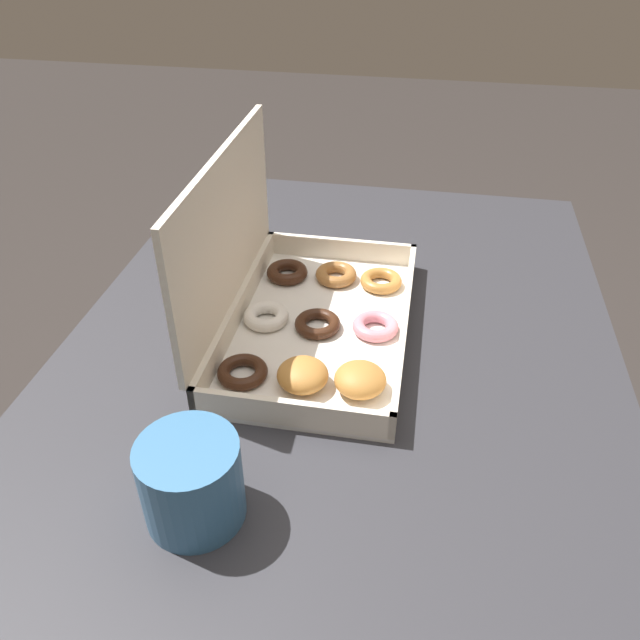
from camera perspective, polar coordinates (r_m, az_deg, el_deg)
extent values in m
plane|color=#2D2826|center=(1.36, 1.06, -27.07)|extent=(8.00, 8.00, 0.00)
cube|color=#2D2D33|center=(0.80, 1.61, -3.84)|extent=(1.02, 0.71, 0.03)
cylinder|color=#2D2D33|center=(1.40, 16.95, -4.31)|extent=(0.06, 0.06, 0.68)
cylinder|color=#2D2D33|center=(1.44, -7.84, -1.63)|extent=(0.06, 0.06, 0.68)
cube|color=silver|center=(0.83, 0.00, -0.77)|extent=(0.37, 0.23, 0.01)
cube|color=beige|center=(0.81, 7.72, -0.48)|extent=(0.37, 0.01, 0.03)
cube|color=beige|center=(0.84, -7.43, 1.12)|extent=(0.37, 0.01, 0.03)
cube|color=beige|center=(0.68, -2.75, -8.47)|extent=(0.01, 0.23, 0.03)
cube|color=beige|center=(0.97, 1.93, 6.52)|extent=(0.01, 0.23, 0.03)
cube|color=beige|center=(0.78, -8.65, 8.08)|extent=(0.37, 0.01, 0.20)
ellipsoid|color=#B77A38|center=(0.72, 3.70, -5.45)|extent=(0.06, 0.06, 0.03)
torus|color=pink|center=(0.81, 5.09, -0.57)|extent=(0.06, 0.06, 0.02)
torus|color=#B77A38|center=(0.91, 5.61, 3.58)|extent=(0.06, 0.06, 0.02)
ellipsoid|color=#B77A38|center=(0.72, -1.59, -5.04)|extent=(0.06, 0.06, 0.03)
torus|color=#381E11|center=(0.82, -0.22, -0.35)|extent=(0.06, 0.06, 0.02)
torus|color=#9E6633|center=(0.92, 1.48, 4.18)|extent=(0.06, 0.06, 0.02)
torus|color=#381E11|center=(0.75, -7.10, -4.73)|extent=(0.06, 0.06, 0.02)
torus|color=white|center=(0.83, -4.94, 0.32)|extent=(0.06, 0.06, 0.02)
torus|color=#381E11|center=(0.92, -3.02, 4.39)|extent=(0.06, 0.06, 0.02)
cylinder|color=teal|center=(0.60, -11.66, -14.26)|extent=(0.09, 0.09, 0.09)
cylinder|color=black|center=(0.57, -12.15, -11.67)|extent=(0.08, 0.08, 0.01)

